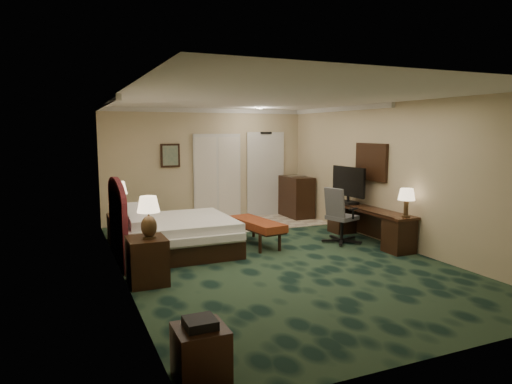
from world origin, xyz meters
name	(u,v)px	position (x,y,z in m)	size (l,w,h in m)	color
floor	(273,258)	(0.00, 0.00, 0.00)	(5.00, 7.50, 0.00)	black
ceiling	(274,98)	(0.00, 0.00, 2.70)	(5.00, 7.50, 0.00)	silver
wall_back	(207,165)	(0.00, 3.75, 1.35)	(5.00, 0.00, 2.70)	tan
wall_front	(447,220)	(0.00, -3.75, 1.35)	(5.00, 0.00, 2.70)	tan
wall_left	(120,187)	(-2.50, 0.00, 1.35)	(0.00, 7.50, 2.70)	tan
wall_right	(392,174)	(2.50, 0.00, 1.35)	(0.00, 7.50, 2.70)	tan
crown_molding	(274,101)	(0.00, 0.00, 2.65)	(5.00, 7.50, 0.10)	silver
tile_patch	(255,223)	(0.90, 2.90, 0.01)	(3.20, 1.70, 0.01)	#B8A691
headboard	(117,219)	(-2.44, 1.00, 0.70)	(0.12, 2.00, 1.40)	#4A131B
entry_door	(265,175)	(1.55, 3.72, 1.05)	(1.02, 0.06, 2.18)	silver
closet_doors	(217,177)	(0.25, 3.71, 1.05)	(1.20, 0.06, 2.10)	silver
wall_art	(170,155)	(-0.90, 3.71, 1.60)	(0.45, 0.06, 0.55)	#46685B
wall_mirror	(371,162)	(2.46, 0.60, 1.55)	(0.05, 0.95, 0.75)	white
bed	(177,236)	(-1.43, 1.01, 0.31)	(1.95, 1.80, 0.62)	white
nightstand_near	(147,261)	(-2.21, -0.46, 0.33)	(0.53, 0.61, 0.66)	black
nightstand_far	(119,228)	(-2.27, 2.31, 0.27)	(0.43, 0.49, 0.54)	black
lamp_near	(149,217)	(-2.18, -0.49, 0.96)	(0.32, 0.32, 0.60)	black
lamp_far	(118,198)	(-2.27, 2.27, 0.87)	(0.35, 0.35, 0.66)	black
bed_bench	(257,232)	(0.12, 0.99, 0.24)	(0.49, 1.41, 0.48)	maroon
side_table	(201,354)	(-2.25, -3.23, 0.24)	(0.45, 0.45, 0.48)	black
desk	(368,225)	(2.23, 0.34, 0.33)	(0.50, 2.30, 0.66)	black
tv	(348,185)	(2.20, 0.99, 1.05)	(0.08, 0.99, 0.77)	black
desk_lamp	(406,203)	(2.26, -0.67, 0.92)	(0.30, 0.30, 0.52)	black
desk_chair	(342,215)	(1.71, 0.47, 0.55)	(0.64, 0.60, 1.10)	#47474C
minibar	(296,197)	(2.18, 3.20, 0.51)	(0.54, 0.98, 1.03)	black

